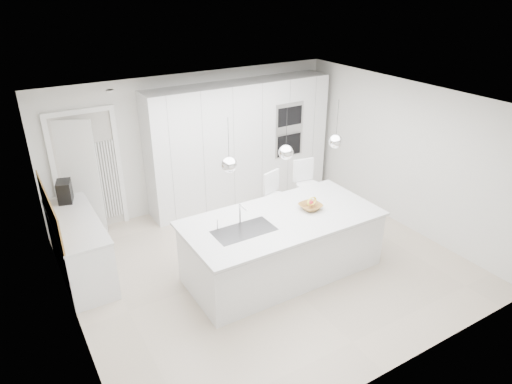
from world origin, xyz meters
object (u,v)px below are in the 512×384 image
fruit_bowl (311,207)px  espresso_machine (65,191)px  bar_stool_right (307,194)px  bar_stool_left (276,206)px  island_base (283,247)px

fruit_bowl → espresso_machine: (-3.03, 2.13, 0.12)m
espresso_machine → bar_stool_right: 3.91m
espresso_machine → fruit_bowl: bearing=-20.1°
fruit_bowl → bar_stool_right: bar_stool_right is taller
fruit_bowl → bar_stool_left: bar_stool_left is taller
espresso_machine → bar_stool_right: (3.69, -1.20, -0.47)m
espresso_machine → bar_stool_left: 3.30m
bar_stool_left → bar_stool_right: size_ratio=0.94×
fruit_bowl → bar_stool_left: bearing=90.9°
island_base → espresso_machine: bearing=139.3°
island_base → bar_stool_right: (1.16, 0.97, 0.16)m
island_base → bar_stool_left: bar_stool_left is taller
bar_stool_right → espresso_machine: bearing=170.4°
island_base → fruit_bowl: (0.50, 0.04, 0.51)m
espresso_machine → bar_stool_right: size_ratio=0.28×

